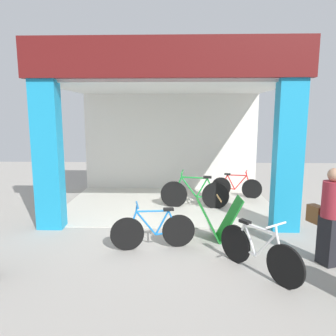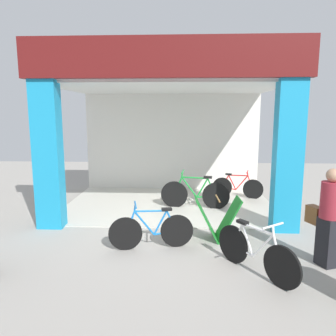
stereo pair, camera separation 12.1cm
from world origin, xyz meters
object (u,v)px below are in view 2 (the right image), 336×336
bicycle_parked_1 (152,230)px  sandwich_board_sign (217,219)px  bicycle_inside_0 (195,194)px  pedestrian_0 (328,217)px  bicycle_inside_1 (237,187)px  bicycle_parked_0 (255,252)px

bicycle_parked_1 → sandwich_board_sign: 1.31m
bicycle_inside_0 → bicycle_parked_1: size_ratio=1.16×
sandwich_board_sign → pedestrian_0: pedestrian_0 is taller
bicycle_inside_1 → bicycle_parked_0: bearing=-96.0°
bicycle_inside_1 → sandwich_board_sign: size_ratio=1.59×
bicycle_inside_0 → pedestrian_0: 3.67m
pedestrian_0 → bicycle_parked_1: bearing=169.9°
sandwich_board_sign → pedestrian_0: 1.94m
bicycle_parked_1 → sandwich_board_sign: (1.22, 0.46, 0.08)m
sandwich_board_sign → bicycle_inside_1: bearing=74.1°
bicycle_parked_1 → sandwich_board_sign: bearing=20.8°
bicycle_parked_0 → sandwich_board_sign: bearing=107.9°
bicycle_inside_1 → bicycle_inside_0: bearing=-138.5°
bicycle_parked_0 → bicycle_inside_0: bearing=102.8°
bicycle_inside_0 → bicycle_inside_1: (1.26, 1.11, -0.07)m
bicycle_parked_0 → pedestrian_0: size_ratio=0.83×
bicycle_inside_0 → pedestrian_0: pedestrian_0 is taller
bicycle_inside_0 → sandwich_board_sign: bearing=-80.6°
bicycle_inside_1 → sandwich_board_sign: (-0.91, -3.20, 0.10)m
bicycle_parked_1 → bicycle_inside_1: bearing=59.8°
bicycle_parked_1 → pedestrian_0: bearing=-10.1°
bicycle_inside_0 → pedestrian_0: size_ratio=1.11×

